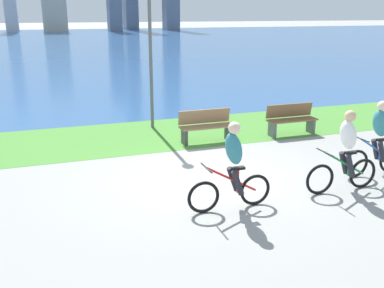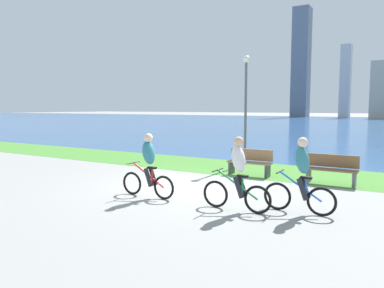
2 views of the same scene
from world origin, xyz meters
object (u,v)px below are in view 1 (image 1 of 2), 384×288
(cyclist_distant_rear, at_px, (378,139))
(bench_far_along_path, at_px, (291,119))
(bench_near_path, at_px, (206,126))
(cyclist_trailing, at_px, (346,152))
(lamppost_tall, at_px, (150,36))
(cyclist_lead, at_px, (233,166))

(cyclist_distant_rear, height_order, bench_far_along_path, cyclist_distant_rear)
(cyclist_distant_rear, relative_size, bench_near_path, 1.11)
(cyclist_trailing, distance_m, bench_near_path, 4.39)
(cyclist_distant_rear, bearing_deg, bench_far_along_path, 89.80)
(bench_near_path, relative_size, bench_far_along_path, 1.00)
(cyclist_distant_rear, distance_m, lamppost_tall, 7.00)
(bench_near_path, bearing_deg, cyclist_trailing, -71.60)
(cyclist_lead, xyz_separation_m, bench_near_path, (1.08, 4.18, -0.38))
(bench_far_along_path, bearing_deg, cyclist_distant_rear, -90.20)
(lamppost_tall, bearing_deg, cyclist_trailing, -68.69)
(cyclist_distant_rear, height_order, lamppost_tall, lamppost_tall)
(bench_near_path, bearing_deg, lamppost_tall, 116.94)
(cyclist_lead, bearing_deg, bench_near_path, 75.45)
(lamppost_tall, bearing_deg, bench_near_path, -63.06)
(cyclist_lead, height_order, bench_near_path, cyclist_lead)
(bench_far_along_path, relative_size, lamppost_tall, 0.35)
(cyclist_lead, distance_m, bench_far_along_path, 5.55)
(cyclist_lead, distance_m, cyclist_distant_rear, 3.76)
(cyclist_distant_rear, xyz_separation_m, lamppost_tall, (-3.66, 5.64, 1.96))
(cyclist_distant_rear, relative_size, bench_far_along_path, 1.11)
(cyclist_trailing, xyz_separation_m, cyclist_distant_rear, (1.25, 0.53, 0.00))
(cyclist_lead, bearing_deg, cyclist_distant_rear, 8.65)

